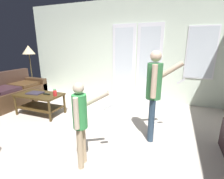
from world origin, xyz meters
name	(u,v)px	position (x,y,z in m)	size (l,w,h in m)	color
ground_plane	(72,135)	(0.00, 0.00, -0.01)	(6.03, 5.01, 0.02)	beige
wall_back_with_doors	(120,52)	(0.10, 2.47, 1.39)	(6.03, 0.09, 2.87)	silver
leather_couch	(3,96)	(-2.50, 0.54, 0.30)	(0.88, 2.24, 0.88)	#47301E
coffee_table	(40,99)	(-1.24, 0.54, 0.36)	(1.07, 0.58, 0.50)	#3F2E14
person_adult	(155,89)	(1.39, 0.40, 0.92)	(0.59, 0.45, 1.53)	#2D4256
person_child	(81,118)	(0.60, -0.60, 0.70)	(0.47, 0.39, 1.17)	tan
floor_lamp	(29,52)	(-2.80, 1.84, 1.38)	(0.39, 0.39, 1.59)	#33342F
loose_keyboard	(61,162)	(0.28, -0.69, 0.01)	(0.44, 0.34, 0.02)	white
laptop_closed	(35,93)	(-1.36, 0.54, 0.51)	(0.35, 0.26, 0.02)	#332E3F
cup_near_edge	(55,91)	(-0.95, 0.73, 0.54)	(0.07, 0.07, 0.09)	#2C8945
cup_by_laptop	(55,93)	(-0.80, 0.57, 0.56)	(0.09, 0.09, 0.11)	red
tv_remote_black	(47,94)	(-1.05, 0.57, 0.51)	(0.17, 0.05, 0.02)	black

